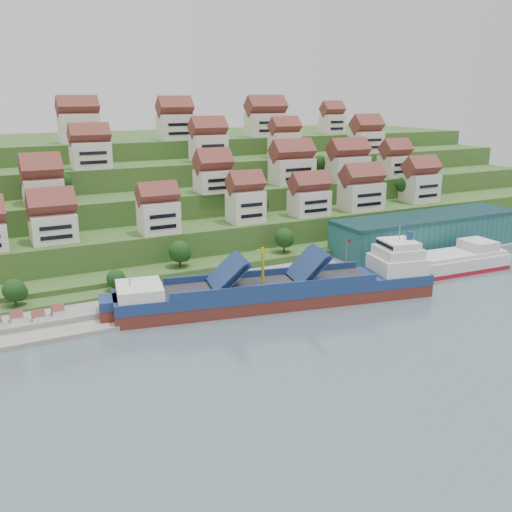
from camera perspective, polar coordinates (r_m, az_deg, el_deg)
ground at (r=134.03m, az=5.17°, el=-4.41°), size 300.00×300.00×0.00m
quay at (r=156.16m, az=8.46°, el=-1.14°), size 180.00×14.00×2.20m
pebble_beach at (r=126.79m, az=-20.93°, el=-6.40°), size 45.00×20.00×1.00m
hillside at (r=223.04m, az=-9.17°, el=6.44°), size 260.00×128.00×31.00m
hillside_village at (r=183.13m, az=-3.52°, el=8.92°), size 158.08×62.44×29.39m
hillside_trees at (r=171.49m, az=-4.09°, el=6.65°), size 142.04×61.82×30.40m
warehouse at (r=176.12m, az=16.68°, el=2.35°), size 60.00×15.00×10.00m
flagpole at (r=149.62m, az=9.07°, el=0.38°), size 1.28×0.16×8.00m
beach_huts at (r=124.91m, az=-21.84°, el=-6.04°), size 14.40×3.70×2.20m
cargo_ship at (r=130.70m, az=3.11°, el=-3.44°), size 74.24×24.93×16.22m
second_ship at (r=164.82m, az=19.56°, el=-0.48°), size 29.37×12.25×8.36m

